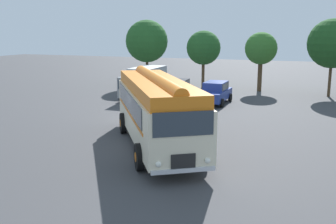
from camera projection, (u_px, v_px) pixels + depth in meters
The scene contains 9 objects.
ground_plane at pixel (148, 146), 18.98m from camera, with size 120.00×120.00×0.00m, color #3D3D3F.
vintage_bus at pixel (156, 108), 18.51m from camera, with size 7.67×9.73×3.49m.
car_near_left at pixel (177, 90), 31.28m from camera, with size 2.22×4.33×1.66m.
car_mid_left at pixel (215, 92), 29.99m from camera, with size 1.98×4.21×1.66m.
box_van at pixel (144, 82), 32.35m from camera, with size 2.45×5.82×2.50m.
tree_far_left at pixel (147, 41), 39.08m from camera, with size 4.20×4.20×6.57m.
tree_left_of_centre at pixel (203, 48), 37.46m from camera, with size 3.25×3.25×5.52m.
tree_centre at pixel (260, 49), 35.71m from camera, with size 2.92×2.92×5.38m.
tree_right_of_centre at pixel (333, 43), 32.43m from camera, with size 4.10×4.10×6.49m.
Camera 1 is at (7.59, -16.64, 5.43)m, focal length 42.00 mm.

